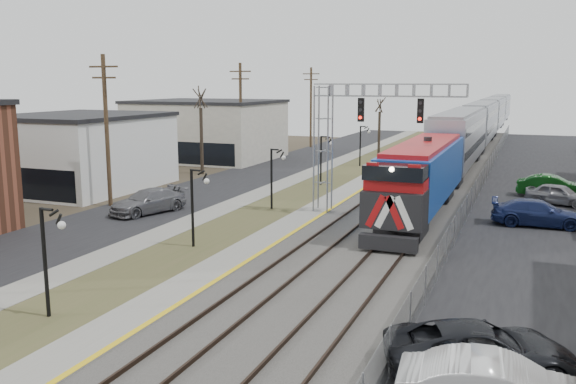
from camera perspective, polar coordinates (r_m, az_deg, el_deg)
The scene contains 20 objects.
street_west at distance 49.30m, azimuth -6.34°, elevation 0.62°, with size 7.00×120.00×0.04m, color black.
sidewalk at distance 47.37m, azimuth -1.53°, elevation 0.31°, with size 2.00×120.00×0.08m, color gray.
grass_median at distance 46.28m, azimuth 1.88°, elevation 0.06°, with size 4.00×120.00×0.06m, color #454927.
platform at distance 45.35m, azimuth 5.45°, elevation -0.08°, with size 2.00×120.00×0.24m, color gray.
ballast_bed at distance 44.25m, azimuth 11.67°, elevation -0.53°, with size 8.00×120.00×0.20m, color #595651.
platform_edge at distance 45.10m, azimuth 6.52°, elevation 0.00°, with size 0.24×120.00×0.01m, color gold.
track_near at distance 44.59m, azimuth 9.15°, elevation -0.14°, with size 1.58×120.00×0.15m.
track_far at distance 43.99m, azimuth 13.60°, elevation -0.44°, with size 1.58×120.00×0.15m.
train at distance 84.06m, azimuth 17.75°, elevation 6.19°, with size 3.00×108.65×5.33m.
signal_gantry at distance 37.36m, azimuth 5.83°, elevation 6.16°, with size 9.00×1.07×8.15m.
lampposts at distance 30.99m, azimuth -8.67°, elevation -1.46°, with size 0.14×62.14×4.00m.
utility_poles at distance 41.99m, azimuth -16.59°, elevation 5.43°, with size 0.28×80.28×10.00m.
fence at distance 43.61m, azimuth 17.14°, elevation -0.00°, with size 0.04×120.00×1.60m, color gray.
buildings_west at distance 45.91m, azimuth -23.48°, elevation 2.89°, with size 14.00×67.00×7.00m.
bare_trees at distance 52.90m, azimuth -5.52°, elevation 4.23°, with size 12.30×42.30×5.95m.
car_lot_c at distance 18.58m, azimuth 17.55°, elevation -14.03°, with size 2.48×5.37×1.49m, color black.
car_lot_d at distance 37.93m, azimuth 22.37°, elevation -1.89°, with size 2.11×5.18×1.50m, color #16204E.
car_lot_e at distance 44.99m, azimuth 23.99°, elevation -0.24°, with size 1.69×4.20×1.43m, color slate.
car_lot_f at distance 47.70m, azimuth 23.49°, elevation 0.44°, with size 1.68×4.82×1.59m, color #0C4010.
car_street_b at distance 39.55m, azimuth -12.96°, elevation -0.90°, with size 2.10×5.18×1.50m, color slate.
Camera 1 is at (11.45, -7.85, 8.25)m, focal length 38.00 mm.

